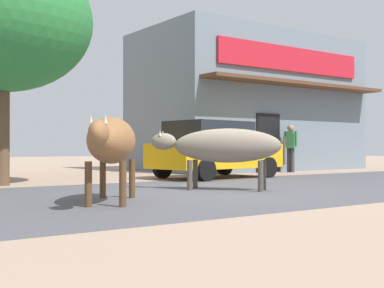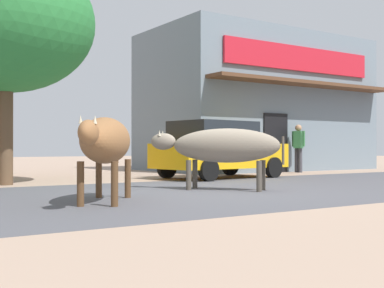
% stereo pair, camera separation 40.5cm
% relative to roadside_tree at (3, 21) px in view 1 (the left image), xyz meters
% --- Properties ---
extents(ground, '(80.00, 80.00, 0.00)m').
position_rel_roadside_tree_xyz_m(ground, '(3.15, -4.14, -3.86)').
color(ground, tan).
extents(asphalt_road, '(72.00, 6.64, 0.00)m').
position_rel_roadside_tree_xyz_m(asphalt_road, '(3.15, -4.14, -3.86)').
color(asphalt_road, '#515157').
rests_on(asphalt_road, ground).
extents(storefront_right_club, '(8.88, 5.79, 5.33)m').
position_rel_roadside_tree_xyz_m(storefront_right_club, '(10.82, 3.54, -1.20)').
color(storefront_right_club, slate).
rests_on(storefront_right_club, ground).
extents(roadside_tree, '(4.18, 4.18, 5.55)m').
position_rel_roadside_tree_xyz_m(roadside_tree, '(0.00, 0.00, 0.00)').
color(roadside_tree, brown).
rests_on(roadside_tree, ground).
extents(parked_hatchback_car, '(4.12, 2.34, 1.64)m').
position_rel_roadside_tree_xyz_m(parked_hatchback_car, '(5.86, -0.55, -3.02)').
color(parked_hatchback_car, '#ECAB13').
rests_on(parked_hatchback_car, ground).
extents(cow_near_brown, '(1.94, 2.49, 1.39)m').
position_rel_roadside_tree_xyz_m(cow_near_brown, '(0.35, -4.91, -2.87)').
color(cow_near_brown, '#8F5F38').
rests_on(cow_near_brown, ground).
extents(cow_far_dark, '(2.12, 2.48, 1.29)m').
position_rel_roadside_tree_xyz_m(cow_far_dark, '(3.40, -4.02, -2.94)').
color(cow_far_dark, gray).
rests_on(cow_far_dark, ground).
extents(pedestrian_by_shop, '(0.48, 0.61, 1.70)m').
position_rel_roadside_tree_xyz_m(pedestrian_by_shop, '(10.30, 0.66, -2.86)').
color(pedestrian_by_shop, '#3F3F47').
rests_on(pedestrian_by_shop, ground).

